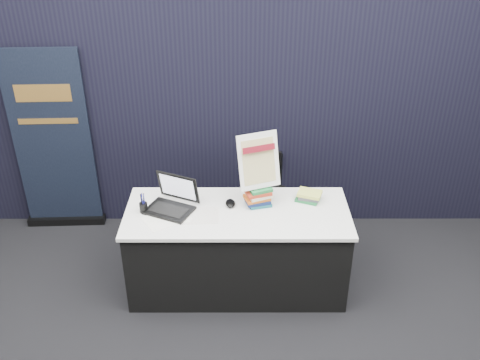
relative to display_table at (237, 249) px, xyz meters
name	(u,v)px	position (x,y,z in m)	size (l,w,h in m)	color
floor	(237,330)	(0.00, -0.55, -0.38)	(8.00, 8.00, 0.00)	black
drape_partition	(238,109)	(0.00, 1.05, 0.82)	(6.00, 0.08, 2.40)	black
display_table	(237,249)	(0.00, 0.00, 0.00)	(1.80, 0.75, 0.75)	black
laptop	(170,201)	(-0.54, 0.05, 0.44)	(0.43, 0.42, 0.27)	black
mouse	(230,203)	(-0.06, 0.09, 0.39)	(0.08, 0.13, 0.04)	black
brochure_left	(166,218)	(-0.56, -0.10, 0.38)	(0.34, 0.24, 0.00)	white
brochure_mid	(170,214)	(-0.53, -0.04, 0.38)	(0.34, 0.24, 0.00)	white
brochure_right	(197,216)	(-0.32, -0.06, 0.38)	(0.34, 0.24, 0.00)	silver
pen_cup	(144,208)	(-0.75, -0.01, 0.42)	(0.07, 0.07, 0.08)	black
book_stack_tall	(258,196)	(0.17, 0.11, 0.45)	(0.23, 0.20, 0.16)	#1A5A65
book_stack_short	(309,196)	(0.59, 0.16, 0.41)	(0.21, 0.19, 0.08)	#1D7039
info_sign	(259,161)	(0.17, 0.14, 0.75)	(0.36, 0.24, 0.46)	black
pullup_banner	(55,152)	(-1.74, 0.95, 0.42)	(0.77, 0.13, 1.81)	black
stacking_chair	(264,189)	(0.25, 0.88, 0.06)	(0.44, 0.45, 0.79)	black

